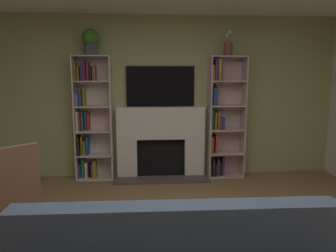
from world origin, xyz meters
The scene contains 7 objects.
wall_back_accent centered at (0.00, 2.80, 1.28)m, with size 5.82×0.06×2.57m, color tan.
fireplace centered at (0.00, 2.67, 0.60)m, with size 1.50×0.50×1.14m.
tv centered at (0.00, 2.74, 1.46)m, with size 1.08×0.06×0.64m, color black.
bookshelf_left centered at (-1.11, 2.67, 0.95)m, with size 0.57×0.28×1.93m.
bookshelf_right centered at (0.98, 2.66, 0.94)m, with size 0.57×0.31×1.93m.
potted_plant centered at (-1.05, 2.62, 2.14)m, with size 0.26×0.26×0.39m.
vase_with_flowers centered at (1.05, 2.62, 2.05)m, with size 0.13×0.13×0.40m.
Camera 1 is at (-0.26, -2.31, 1.63)m, focal length 33.78 mm.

